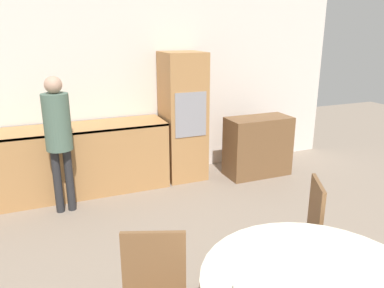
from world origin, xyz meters
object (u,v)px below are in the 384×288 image
(oven_unit, at_px, (183,117))
(sideboard, at_px, (258,146))
(person_standing, at_px, (58,130))
(chair_far_right, at_px, (302,232))

(oven_unit, bearing_deg, sideboard, -18.73)
(oven_unit, bearing_deg, person_standing, -163.66)
(oven_unit, distance_m, chair_far_right, 2.71)
(oven_unit, height_order, chair_far_right, oven_unit)
(oven_unit, relative_size, sideboard, 1.91)
(oven_unit, xyz_separation_m, person_standing, (-1.68, -0.49, 0.10))
(person_standing, bearing_deg, sideboard, 3.02)
(chair_far_right, distance_m, person_standing, 2.78)
(sideboard, height_order, chair_far_right, chair_far_right)
(sideboard, bearing_deg, person_standing, -176.98)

